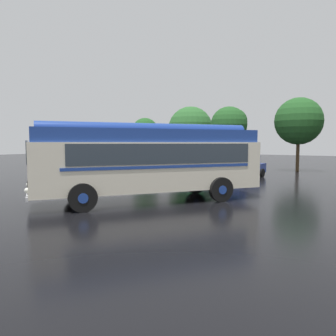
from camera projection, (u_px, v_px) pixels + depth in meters
name	position (u px, v px, depth m)	size (l,w,h in m)	color
ground_plane	(133.00, 199.00, 15.16)	(120.00, 120.00, 0.00)	black
vintage_bus	(150.00, 159.00, 14.58)	(7.89, 9.61, 3.49)	silver
car_near_left	(202.00, 165.00, 25.73)	(2.25, 4.34, 1.66)	#144C28
car_mid_left	(244.00, 166.00, 24.68)	(2.40, 4.40, 1.66)	navy
tree_far_left	(145.00, 132.00, 38.97)	(3.24, 3.18, 5.55)	#4C3823
tree_left_of_centre	(190.00, 129.00, 35.33)	(4.78, 4.78, 6.51)	#4C3823
tree_centre	(230.00, 124.00, 31.53)	(3.51, 3.51, 6.10)	#4C3823
tree_right_of_centre	(298.00, 121.00, 29.64)	(4.27, 4.27, 6.71)	#4C3823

